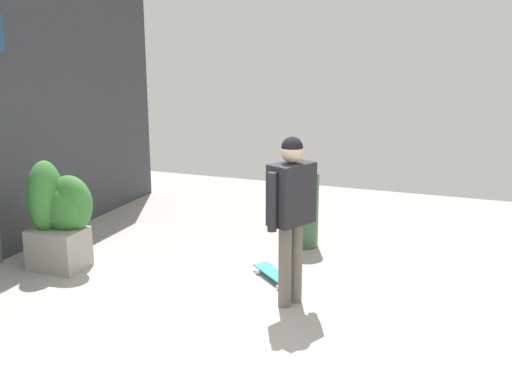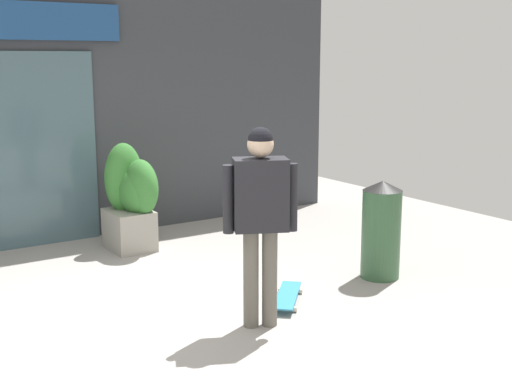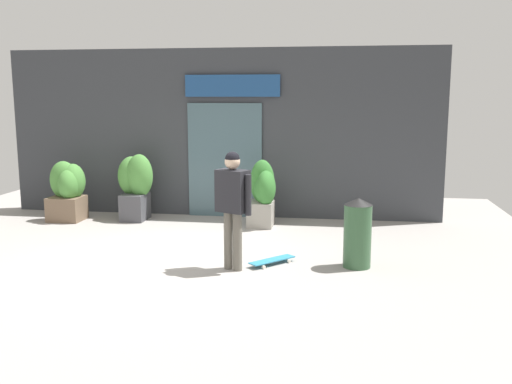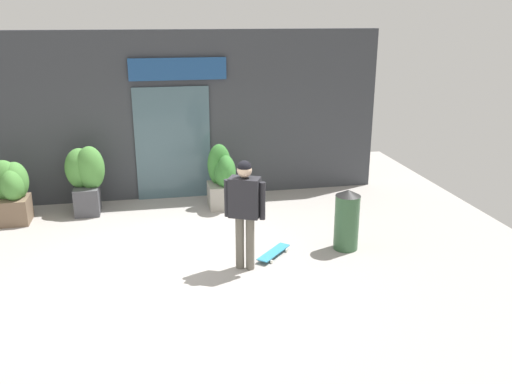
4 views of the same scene
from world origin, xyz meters
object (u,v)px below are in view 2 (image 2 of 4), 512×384
object	(u,v)px
planter_box_mid	(132,196)
skateboarder	(260,206)
skateboard	(287,296)
trash_bin	(381,229)

from	to	relation	value
planter_box_mid	skateboarder	bearing A→B (deg)	-90.98
skateboard	planter_box_mid	distance (m)	2.58
trash_bin	skateboard	bearing A→B (deg)	-177.13
skateboarder	trash_bin	xyz separation A→B (m)	(1.76, 0.39, -0.53)
skateboarder	skateboard	bearing A→B (deg)	-32.95
skateboard	planter_box_mid	size ratio (longest dim) A/B	0.54
skateboarder	planter_box_mid	world-z (taller)	skateboarder
planter_box_mid	trash_bin	size ratio (longest dim) A/B	1.24
skateboarder	planter_box_mid	size ratio (longest dim) A/B	1.35
trash_bin	planter_box_mid	bearing A→B (deg)	125.41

